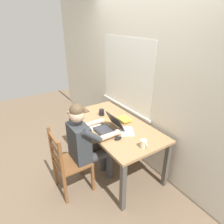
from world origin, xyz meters
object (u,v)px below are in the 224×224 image
(computer_mouse, at_px, (118,138))
(coffee_mug_white, at_px, (144,144))
(book_stack_main, at_px, (124,119))
(wooden_chair, at_px, (68,162))
(coffee_mug_dark, at_px, (102,112))
(desk, at_px, (114,129))
(seated_person, at_px, (87,141))
(laptop, at_px, (109,127))
(landscape_photo_print, at_px, (104,120))

(computer_mouse, relative_size, coffee_mug_white, 0.86)
(book_stack_main, bearing_deg, wooden_chair, -84.82)
(wooden_chair, relative_size, coffee_mug_white, 7.94)
(wooden_chair, relative_size, coffee_mug_dark, 7.86)
(computer_mouse, xyz_separation_m, coffee_mug_dark, (-0.71, 0.18, 0.03))
(desk, height_order, book_stack_main, book_stack_main)
(seated_person, bearing_deg, wooden_chair, -90.00)
(laptop, relative_size, landscape_photo_print, 2.57)
(computer_mouse, xyz_separation_m, book_stack_main, (-0.35, 0.36, 0.01))
(laptop, xyz_separation_m, coffee_mug_white, (0.56, 0.13, 0.00))
(desk, xyz_separation_m, coffee_mug_dark, (-0.35, 0.00, 0.14))
(coffee_mug_dark, height_order, landscape_photo_print, coffee_mug_dark)
(desk, bearing_deg, wooden_chair, -83.30)
(coffee_mug_dark, relative_size, book_stack_main, 0.60)
(desk, relative_size, book_stack_main, 8.04)
(laptop, distance_m, coffee_mug_dark, 0.48)
(wooden_chair, xyz_separation_m, laptop, (0.01, 0.62, 0.34))
(landscape_photo_print, bearing_deg, desk, 25.15)
(laptop, height_order, coffee_mug_dark, laptop)
(coffee_mug_dark, bearing_deg, book_stack_main, 27.34)
(seated_person, height_order, book_stack_main, seated_person)
(computer_mouse, height_order, book_stack_main, book_stack_main)
(wooden_chair, height_order, laptop, laptop)
(desk, height_order, coffee_mug_dark, coffee_mug_dark)
(desk, height_order, seated_person, seated_person)
(desk, distance_m, wooden_chair, 0.80)
(desk, height_order, laptop, laptop)
(coffee_mug_dark, bearing_deg, desk, -0.75)
(coffee_mug_dark, bearing_deg, wooden_chair, -60.45)
(laptop, relative_size, book_stack_main, 1.71)
(seated_person, distance_m, computer_mouse, 0.42)
(desk, bearing_deg, computer_mouse, -26.10)
(desk, bearing_deg, coffee_mug_white, -1.87)
(computer_mouse, distance_m, coffee_mug_dark, 0.73)
(coffee_mug_dark, distance_m, book_stack_main, 0.40)
(laptop, bearing_deg, coffee_mug_dark, 161.06)
(wooden_chair, relative_size, laptop, 2.78)
(wooden_chair, relative_size, computer_mouse, 9.28)
(computer_mouse, bearing_deg, coffee_mug_white, 26.45)
(coffee_mug_dark, bearing_deg, coffee_mug_white, -1.49)
(laptop, bearing_deg, computer_mouse, -5.64)
(wooden_chair, distance_m, computer_mouse, 0.72)
(seated_person, xyz_separation_m, laptop, (0.01, 0.34, 0.12))
(computer_mouse, xyz_separation_m, landscape_photo_print, (-0.55, 0.12, -0.02))
(desk, xyz_separation_m, coffee_mug_white, (0.67, -0.02, 0.14))
(laptop, xyz_separation_m, book_stack_main, (-0.10, 0.34, -0.02))
(laptop, distance_m, coffee_mug_white, 0.58)
(wooden_chair, height_order, computer_mouse, wooden_chair)
(seated_person, distance_m, landscape_photo_print, 0.52)
(desk, height_order, coffee_mug_white, coffee_mug_white)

